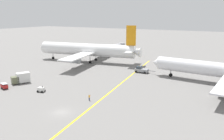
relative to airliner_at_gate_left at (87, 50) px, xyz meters
name	(u,v)px	position (x,y,z in m)	size (l,w,h in m)	color
ground_plane	(61,112)	(29.50, -52.45, -5.83)	(600.00, 600.00, 0.00)	slate
taxiway_stripe	(98,102)	(33.39, -42.45, -5.83)	(0.50, 120.00, 0.01)	yellow
airliner_at_gate_left	(87,50)	(0.00, 0.00, 0.00)	(53.28, 49.66, 17.73)	white
pushback_tug	(141,70)	(31.15, -7.31, -4.67)	(8.34, 3.10, 2.77)	gray
gse_baggage_cart_near_cluster	(4,86)	(1.96, -47.34, -4.97)	(3.08, 2.32, 1.71)	red
gse_catering_truck_tall	(21,78)	(1.68, -40.71, -4.07)	(4.86, 6.28, 3.50)	#666B4C
gse_gpu_cart_small	(41,89)	(14.29, -44.05, -5.03)	(2.40, 2.03, 1.90)	silver
ground_crew_wing_walker_right	(89,97)	(30.79, -42.80, -4.94)	(0.45, 0.37, 1.70)	#2D3351
jet_bridge	(112,47)	(1.08, 22.78, -1.48)	(8.22, 21.96, 6.13)	#B7B7BC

